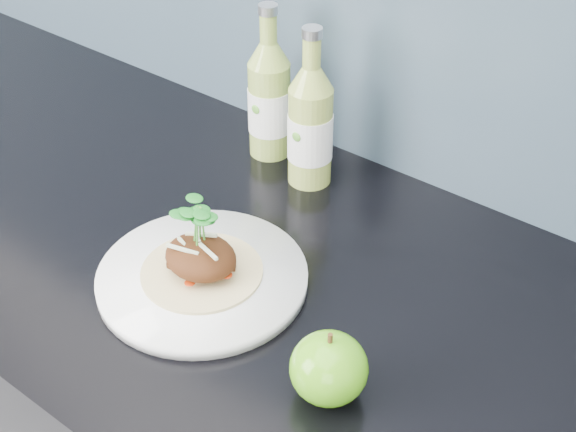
# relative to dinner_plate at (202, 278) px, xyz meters

# --- Properties ---
(dinner_plate) EXTENTS (0.29, 0.29, 0.02)m
(dinner_plate) POSITION_rel_dinner_plate_xyz_m (0.00, 0.00, 0.00)
(dinner_plate) COLOR white
(dinner_plate) RESTS_ON kitchen_counter
(pork_taco) EXTENTS (0.14, 0.14, 0.10)m
(pork_taco) POSITION_rel_dinner_plate_xyz_m (-0.00, 0.00, 0.04)
(pork_taco) COLOR tan
(pork_taco) RESTS_ON dinner_plate
(green_apple) EXTENTS (0.09, 0.09, 0.08)m
(green_apple) POSITION_rel_dinner_plate_xyz_m (0.21, -0.05, 0.03)
(green_apple) COLOR #439910
(green_apple) RESTS_ON kitchen_counter
(cider_bottle_left) EXTENTS (0.08, 0.08, 0.22)m
(cider_bottle_left) POSITION_rel_dinner_plate_xyz_m (-0.12, 0.27, 0.08)
(cider_bottle_left) COLOR #92AC47
(cider_bottle_left) RESTS_ON kitchen_counter
(cider_bottle_right) EXTENTS (0.07, 0.07, 0.22)m
(cider_bottle_right) POSITION_rel_dinner_plate_xyz_m (-0.03, 0.25, 0.08)
(cider_bottle_right) COLOR #99AE48
(cider_bottle_right) RESTS_ON kitchen_counter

